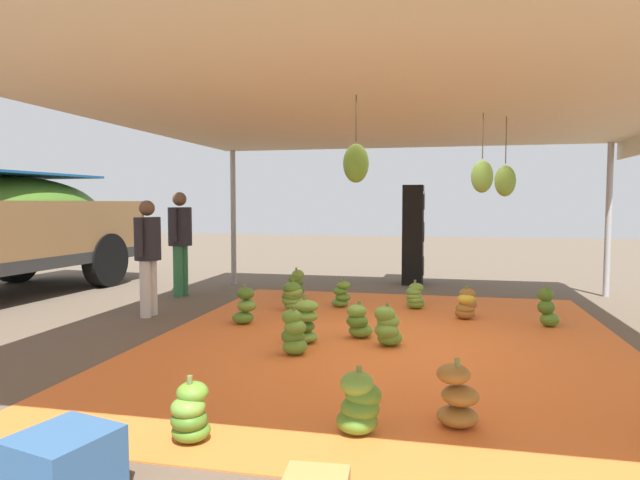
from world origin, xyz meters
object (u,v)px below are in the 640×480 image
Objects in this scene: banana_bunch_11 at (415,297)px; worker_0 at (148,249)px; banana_bunch_4 at (466,304)px; banana_bunch_14 at (388,327)px; banana_bunch_7 at (359,404)px; banana_bunch_8 at (190,414)px; banana_bunch_13 at (245,307)px; speaker_stack at (413,235)px; banana_bunch_10 at (358,322)px; crate_1 at (64,468)px; banana_bunch_2 at (547,309)px; banana_bunch_0 at (296,283)px; banana_bunch_1 at (304,323)px; banana_bunch_5 at (457,398)px; banana_bunch_12 at (294,333)px; banana_bunch_3 at (293,297)px; banana_bunch_9 at (342,295)px; worker_1 at (180,236)px.

worker_0 is (-1.29, 3.58, 0.75)m from banana_bunch_11.
banana_bunch_4 is 0.96× the size of banana_bunch_14.
banana_bunch_14 reaches higher than banana_bunch_7.
banana_bunch_14 reaches higher than banana_bunch_8.
banana_bunch_13 is 0.27× the size of speaker_stack.
banana_bunch_4 is at bearing -43.27° from banana_bunch_10.
crate_1 is at bearing -172.63° from banana_bunch_13.
banana_bunch_4 is 4.05m from banana_bunch_7.
banana_bunch_2 reaches higher than crate_1.
banana_bunch_0 is 3.14m from banana_bunch_1.
worker_0 reaches higher than banana_bunch_4.
banana_bunch_7 is at bearing -171.52° from banana_bunch_10.
banana_bunch_8 is (-0.64, 1.71, -0.02)m from banana_bunch_5.
banana_bunch_5 is 0.96× the size of banana_bunch_13.
banana_bunch_12 is at bearing 45.99° from banana_bunch_5.
worker_0 is (3.25, 3.41, 0.73)m from banana_bunch_7.
crate_1 is at bearing -176.00° from banana_bunch_0.
banana_bunch_3 is at bearing 89.49° from banana_bunch_4.
banana_bunch_9 is at bearing 20.51° from banana_bunch_5.
banana_bunch_12 is at bearing -137.81° from worker_1.
banana_bunch_8 is at bearing 110.51° from banana_bunch_5.
banana_bunch_11 is at bearing -2.12° from banana_bunch_7.
banana_bunch_3 is 1.08× the size of banana_bunch_11.
banana_bunch_13 is (-1.50, 2.10, 0.04)m from banana_bunch_11.
banana_bunch_5 reaches higher than crate_1.
worker_0 is (0.20, 1.48, 0.71)m from banana_bunch_13.
worker_1 reaches higher than banana_bunch_13.
banana_bunch_0 and banana_bunch_14 have the same top height.
banana_bunch_14 is (-1.67, -1.52, 0.01)m from banana_bunch_3.
banana_bunch_4 is 0.28× the size of worker_0.
banana_bunch_12 is (-1.92, 2.80, -0.01)m from banana_bunch_2.
banana_bunch_5 is 2.49m from crate_1.
banana_bunch_3 reaches higher than banana_bunch_10.
worker_1 reaches higher than banana_bunch_1.
banana_bunch_8 is 5.08m from banana_bunch_11.
banana_bunch_9 is at bearing -36.26° from banana_bunch_13.
crate_1 is at bearing 146.53° from banana_bunch_2.
banana_bunch_10 is (-1.10, 2.25, -0.04)m from banana_bunch_2.
worker_1 is (5.27, 2.69, 0.83)m from banana_bunch_8.
worker_0 is at bearing 115.46° from banana_bunch_9.
banana_bunch_5 is 1.04× the size of crate_1.
banana_bunch_11 is (-0.74, -2.00, -0.03)m from banana_bunch_0.
banana_bunch_12 is at bearing -2.98° from banana_bunch_8.
banana_bunch_11 is (4.54, -0.17, -0.02)m from banana_bunch_7.
banana_bunch_11 is at bearing -54.52° from banana_bunch_13.
banana_bunch_13 is (-2.23, 0.09, 0.01)m from banana_bunch_0.
banana_bunch_11 is 0.83× the size of banana_bunch_13.
banana_bunch_0 is 0.91× the size of banana_bunch_2.
banana_bunch_0 is 1.01× the size of crate_1.
banana_bunch_8 is 0.28× the size of worker_0.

